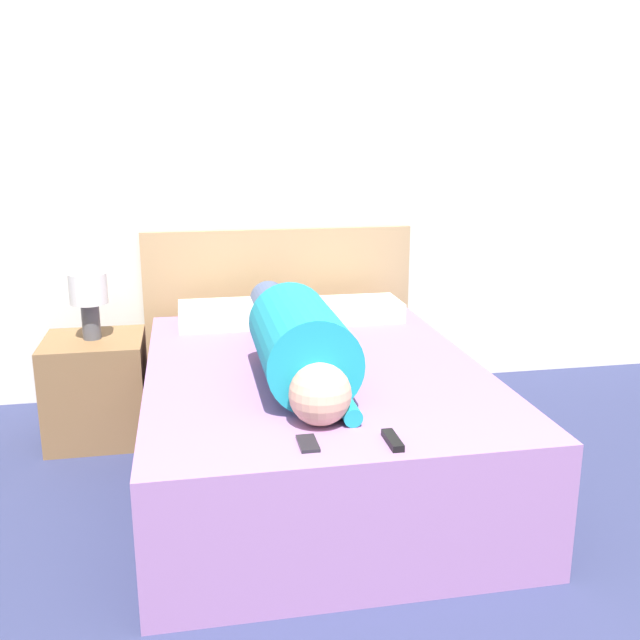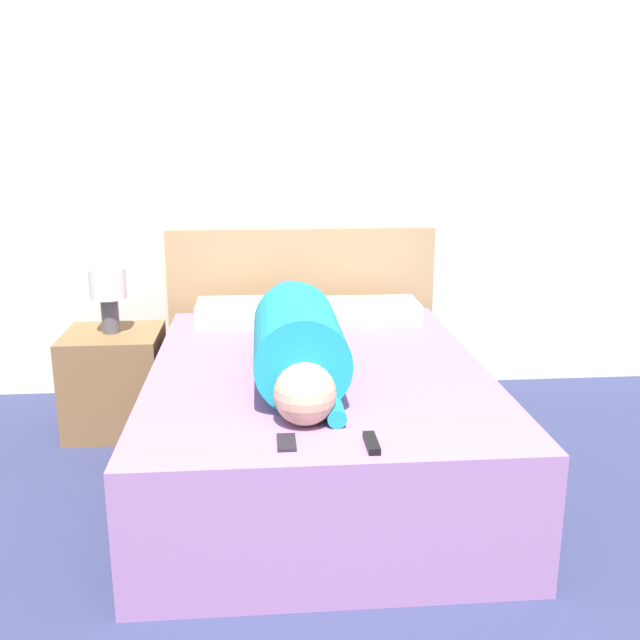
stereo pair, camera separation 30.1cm
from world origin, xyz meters
name	(u,v)px [view 1 (the left image)]	position (x,y,z in m)	size (l,w,h in m)	color
wall_back	(295,177)	(0.00, 3.29, 1.30)	(5.89, 0.06, 2.60)	silver
bed	(314,420)	(-0.11, 2.06, 0.27)	(1.49, 2.01, 0.54)	#936699
headboard	(280,311)	(-0.11, 3.22, 0.50)	(1.61, 0.04, 1.00)	tan
nightstand	(97,389)	(-1.15, 2.68, 0.27)	(0.50, 0.48, 0.54)	brown
table_lamp	(89,295)	(-1.15, 2.68, 0.77)	(0.19, 0.19, 0.34)	#4C4C51
person_lying	(296,339)	(-0.21, 1.96, 0.69)	(0.37, 1.70, 0.37)	tan
pillow_near_headboard	(234,314)	(-0.41, 2.84, 0.59)	(0.60, 0.32, 0.12)	silver
pillow_second	(349,310)	(0.23, 2.84, 0.59)	(0.57, 0.32, 0.11)	silver
tv_remote	(393,440)	(0.00, 1.19, 0.55)	(0.04, 0.15, 0.02)	black
cell_phone	(308,443)	(-0.28, 1.23, 0.54)	(0.06, 0.13, 0.01)	black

